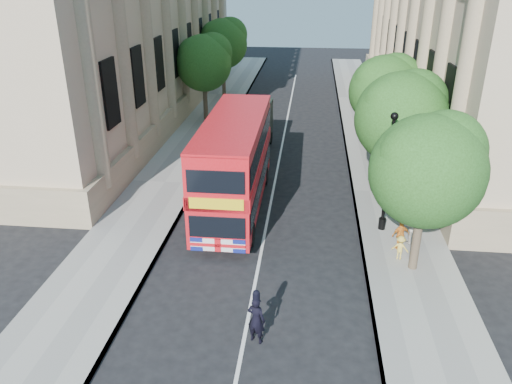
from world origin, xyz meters
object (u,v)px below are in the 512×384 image
(lamp_post, at_px, (387,178))
(police_constable, at_px, (256,320))
(woman_pedestrian, at_px, (413,225))
(box_van, at_px, (251,130))
(double_decker_bus, at_px, (235,162))

(lamp_post, relative_size, police_constable, 3.23)
(lamp_post, relative_size, woman_pedestrian, 3.23)
(box_van, relative_size, police_constable, 3.20)
(double_decker_bus, xyz_separation_m, box_van, (-0.20, 7.95, -0.97))
(box_van, distance_m, woman_pedestrian, 13.10)
(box_van, height_order, woman_pedestrian, box_van)
(lamp_post, relative_size, box_van, 1.01)
(double_decker_bus, xyz_separation_m, police_constable, (1.98, -8.96, -1.58))
(lamp_post, distance_m, woman_pedestrian, 2.19)
(lamp_post, xyz_separation_m, box_van, (-6.81, 9.39, -1.11))
(box_van, height_order, police_constable, box_van)
(lamp_post, height_order, police_constable, lamp_post)
(police_constable, distance_m, woman_pedestrian, 8.57)
(police_constable, bearing_deg, box_van, -60.61)
(lamp_post, height_order, box_van, lamp_post)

